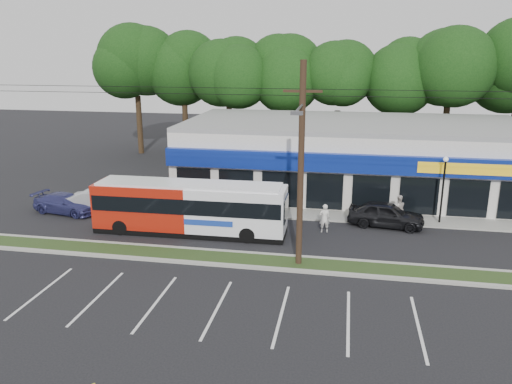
{
  "coord_description": "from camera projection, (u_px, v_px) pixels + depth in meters",
  "views": [
    {
      "loc": [
        5.09,
        -22.11,
        10.38
      ],
      "look_at": [
        0.09,
        5.0,
        2.55
      ],
      "focal_mm": 35.0,
      "sensor_mm": 36.0,
      "label": 1
    }
  ],
  "objects": [
    {
      "name": "curb_south",
      "position": [
        237.0,
        266.0,
        24.76
      ],
      "size": [
        40.0,
        0.25,
        0.14
      ],
      "primitive_type": "cube",
      "color": "#9E9E93",
      "rests_on": "ground"
    },
    {
      "name": "pedestrian_b",
      "position": [
        398.0,
        209.0,
        30.96
      ],
      "size": [
        1.01,
        0.86,
        1.8
      ],
      "primitive_type": "imported",
      "rotation": [
        0.0,
        0.0,
        3.37
      ],
      "color": "beige",
      "rests_on": "ground"
    },
    {
      "name": "pedestrian_a",
      "position": [
        324.0,
        218.0,
        29.38
      ],
      "size": [
        0.7,
        0.53,
        1.73
      ],
      "primitive_type": "imported",
      "rotation": [
        0.0,
        0.0,
        3.34
      ],
      "color": "silver",
      "rests_on": "ground"
    },
    {
      "name": "ground",
      "position": [
        236.0,
        269.0,
        24.64
      ],
      "size": [
        120.0,
        120.0,
        0.0
      ],
      "primitive_type": "plane",
      "color": "black",
      "rests_on": "ground"
    },
    {
      "name": "car_blue",
      "position": [
        66.0,
        203.0,
        32.95
      ],
      "size": [
        4.74,
        2.57,
        1.3
      ],
      "primitive_type": "imported",
      "rotation": [
        0.0,
        0.0,
        1.4
      ],
      "color": "navy",
      "rests_on": "ground"
    },
    {
      "name": "car_silver",
      "position": [
        105.0,
        201.0,
        32.85
      ],
      "size": [
        4.92,
        1.87,
        1.6
      ],
      "primitive_type": "imported",
      "rotation": [
        0.0,
        0.0,
        1.61
      ],
      "color": "#B4B5BC",
      "rests_on": "ground"
    },
    {
      "name": "grass_strip",
      "position": [
        240.0,
        259.0,
        25.57
      ],
      "size": [
        40.0,
        1.6,
        0.12
      ],
      "primitive_type": "cube",
      "color": "#213515",
      "rests_on": "ground"
    },
    {
      "name": "utility_pole",
      "position": [
        297.0,
        160.0,
        23.54
      ],
      "size": [
        50.0,
        2.77,
        10.0
      ],
      "color": "black",
      "rests_on": "ground"
    },
    {
      "name": "strip_mall",
      "position": [
        352.0,
        156.0,
        38.01
      ],
      "size": [
        25.0,
        12.55,
        5.3
      ],
      "color": "beige",
      "rests_on": "ground"
    },
    {
      "name": "car_dark",
      "position": [
        386.0,
        214.0,
        30.38
      ],
      "size": [
        4.74,
        2.43,
        1.55
      ],
      "primitive_type": "imported",
      "rotation": [
        0.0,
        0.0,
        1.43
      ],
      "color": "black",
      "rests_on": "ground"
    },
    {
      "name": "sidewalk",
      "position": [
        342.0,
        216.0,
        32.26
      ],
      "size": [
        32.0,
        2.2,
        0.1
      ],
      "primitive_type": "cube",
      "color": "#9E9E93",
      "rests_on": "ground"
    },
    {
      "name": "tree_line",
      "position": [
        338.0,
        73.0,
        46.23
      ],
      "size": [
        46.76,
        6.76,
        11.83
      ],
      "color": "black",
      "rests_on": "ground"
    },
    {
      "name": "curb_north",
      "position": [
        244.0,
        253.0,
        26.37
      ],
      "size": [
        40.0,
        0.25,
        0.14
      ],
      "primitive_type": "cube",
      "color": "#9E9E93",
      "rests_on": "ground"
    },
    {
      "name": "metrobus",
      "position": [
        190.0,
        207.0,
        29.11
      ],
      "size": [
        11.33,
        2.56,
        3.04
      ],
      "rotation": [
        0.0,
        0.0,
        0.01
      ],
      "color": "#A91B0D",
      "rests_on": "ground"
    },
    {
      "name": "lamp_post",
      "position": [
        443.0,
        182.0,
        30.31
      ],
      "size": [
        0.3,
        0.3,
        4.25
      ],
      "color": "black",
      "rests_on": "ground"
    }
  ]
}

